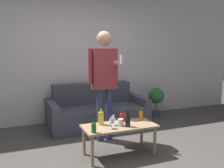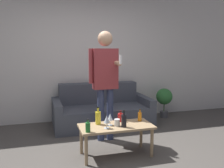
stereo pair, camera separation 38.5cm
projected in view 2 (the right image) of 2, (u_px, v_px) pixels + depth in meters
ground_plane at (113, 165)px, 3.22m from camera, size 16.00×16.00×0.00m
wall_back at (82, 56)px, 5.16m from camera, size 8.00×0.06×2.70m
couch at (101, 110)px, 4.92m from camera, size 1.87×0.95×0.80m
coffee_table at (116, 129)px, 3.47m from camera, size 1.02×0.48×0.44m
bottle_orange at (121, 117)px, 3.64m from camera, size 0.08×0.08×0.16m
bottle_green at (124, 120)px, 3.38m from camera, size 0.07×0.07×0.24m
bottle_dark at (98, 117)px, 3.50m from camera, size 0.08×0.08×0.25m
bottle_yellow at (140, 116)px, 3.67m from camera, size 0.06×0.06×0.18m
bottle_red at (88, 127)px, 3.18m from camera, size 0.06×0.06×0.17m
wine_glass_near at (110, 117)px, 3.45m from camera, size 0.08×0.08×0.17m
wine_glass_far at (107, 120)px, 3.31m from camera, size 0.08×0.08×0.18m
cup_on_table at (117, 123)px, 3.43m from camera, size 0.08×0.08×0.10m
person_standing_front at (105, 76)px, 3.97m from camera, size 0.46×0.44×1.77m
potted_plant at (164, 98)px, 5.41m from camera, size 0.35×0.35×0.64m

